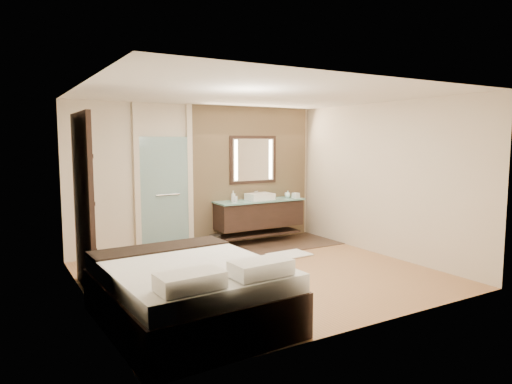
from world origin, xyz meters
TOP-DOWN VIEW (x-y plane):
  - floor at (0.00, 0.00)m, footprint 5.00×5.00m
  - tile_strip at (0.60, 1.60)m, footprint 3.80×1.30m
  - stone_wall at (1.10, 2.21)m, footprint 2.60×0.08m
  - vanity at (1.10, 1.92)m, footprint 1.85×0.55m
  - mirror_unit at (1.10, 2.16)m, footprint 1.06×0.04m
  - frosted_door at (-0.75, 2.20)m, footprint 1.10×0.12m
  - shoji_partition at (-2.43, 0.60)m, footprint 0.06×1.20m
  - bed at (-1.65, -1.16)m, footprint 1.87×2.28m
  - bath_mat at (1.02, 0.75)m, footprint 0.74×0.53m
  - waste_bin at (0.09, 1.85)m, footprint 0.28×0.28m
  - tissue_box at (1.92, 1.83)m, footprint 0.13×0.13m
  - soap_bottle_a at (0.51, 1.91)m, footprint 0.08×0.08m
  - soap_bottle_b at (0.54, 1.89)m, footprint 0.09×0.09m
  - soap_bottle_c at (1.78, 1.91)m, footprint 0.15×0.15m
  - cup at (1.85, 2.03)m, footprint 0.16×0.16m

SIDE VIEW (x-z plane):
  - floor at x=0.00m, z-range 0.00..0.00m
  - tile_strip at x=0.60m, z-range 0.00..0.01m
  - bath_mat at x=1.02m, z-range 0.01..0.03m
  - waste_bin at x=0.09m, z-range 0.00..0.27m
  - bed at x=-1.65m, z-range -0.07..0.77m
  - vanity at x=1.10m, z-range 0.14..1.02m
  - cup at x=1.85m, z-range 0.86..0.96m
  - tissue_box at x=1.92m, z-range 0.86..0.97m
  - soap_bottle_c at x=1.78m, z-range 0.86..1.01m
  - soap_bottle_b at x=0.54m, z-range 0.86..1.02m
  - soap_bottle_a at x=0.51m, z-range 0.86..1.08m
  - frosted_door at x=-0.75m, z-range -0.21..2.49m
  - shoji_partition at x=-2.43m, z-range 0.01..2.41m
  - stone_wall at x=1.10m, z-range 0.00..2.70m
  - mirror_unit at x=1.10m, z-range 1.17..2.13m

